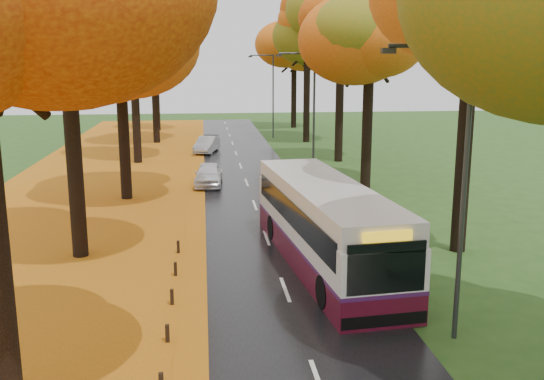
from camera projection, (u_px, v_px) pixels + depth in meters
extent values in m
cube|color=black|center=(253.00, 201.00, 32.87)|extent=(6.50, 90.00, 0.04)
cube|color=silver|center=(253.00, 201.00, 32.86)|extent=(0.12, 90.00, 0.01)
cube|color=#8E4C0C|center=(83.00, 206.00, 31.88)|extent=(12.00, 90.00, 0.02)
cube|color=orange|center=(197.00, 202.00, 32.53)|extent=(0.90, 90.00, 0.01)
cylinder|color=black|center=(73.00, 140.00, 22.82)|extent=(0.60, 0.60, 9.15)
cylinder|color=black|center=(123.00, 126.00, 32.72)|extent=(0.60, 0.60, 8.00)
ellipsoid|color=orange|center=(118.00, 31.00, 31.66)|extent=(9.20, 9.20, 7.18)
cylinder|color=black|center=(135.00, 105.00, 44.25)|extent=(0.60, 0.60, 8.58)
ellipsoid|color=orange|center=(132.00, 29.00, 43.11)|extent=(8.00, 8.00, 6.24)
cylinder|color=black|center=(155.00, 93.00, 54.93)|extent=(0.60, 0.60, 9.15)
ellipsoid|color=orange|center=(152.00, 27.00, 53.72)|extent=(9.20, 9.20, 7.18)
cylinder|color=black|center=(156.00, 93.00, 64.70)|extent=(0.60, 0.60, 8.00)
ellipsoid|color=orange|center=(155.00, 45.00, 63.64)|extent=(8.00, 8.00, 6.24)
cylinder|color=black|center=(465.00, 137.00, 23.50)|extent=(0.60, 0.60, 9.22)
cylinder|color=black|center=(367.00, 120.00, 35.19)|extent=(0.60, 0.60, 8.19)
ellipsoid|color=orange|center=(370.00, 29.00, 34.10)|extent=(9.20, 9.20, 7.18)
cylinder|color=black|center=(340.00, 103.00, 44.91)|extent=(0.60, 0.60, 8.70)
ellipsoid|color=orange|center=(341.00, 28.00, 43.76)|extent=(8.20, 8.20, 6.40)
cylinder|color=black|center=(307.00, 92.00, 55.47)|extent=(0.60, 0.60, 9.22)
ellipsoid|color=orange|center=(307.00, 27.00, 54.25)|extent=(9.20, 9.20, 7.18)
cylinder|color=black|center=(294.00, 91.00, 67.30)|extent=(0.60, 0.60, 8.19)
ellipsoid|color=orange|center=(294.00, 43.00, 66.21)|extent=(8.20, 8.20, 6.40)
cube|color=black|center=(167.00, 334.00, 16.49)|extent=(0.11, 0.11, 0.52)
cube|color=black|center=(172.00, 297.00, 19.01)|extent=(0.11, 0.11, 0.52)
cube|color=black|center=(175.00, 269.00, 21.54)|extent=(0.11, 0.11, 0.52)
cube|color=black|center=(178.00, 247.00, 24.06)|extent=(0.11, 0.11, 0.52)
cylinder|color=#333538|center=(464.00, 198.00, 15.98)|extent=(0.14, 0.14, 8.00)
cylinder|color=#333538|center=(432.00, 46.00, 15.03)|extent=(2.20, 0.11, 0.11)
cube|color=#333538|center=(388.00, 51.00, 14.94)|extent=(0.35, 0.18, 0.14)
cylinder|color=#333538|center=(314.00, 118.00, 37.34)|extent=(0.14, 0.14, 8.00)
cylinder|color=#333538|center=(297.00, 53.00, 36.39)|extent=(2.20, 0.11, 0.11)
cube|color=#333538|center=(279.00, 55.00, 36.30)|extent=(0.35, 0.18, 0.14)
cylinder|color=#333538|center=(273.00, 96.00, 58.70)|extent=(0.14, 0.14, 8.00)
cylinder|color=#333538|center=(262.00, 55.00, 57.75)|extent=(2.20, 0.11, 0.11)
cube|color=#333538|center=(250.00, 57.00, 57.66)|extent=(0.35, 0.18, 0.14)
cube|color=#480B1D|center=(324.00, 252.00, 22.64)|extent=(3.79, 11.83, 0.95)
cube|color=silver|center=(325.00, 222.00, 22.39)|extent=(3.79, 11.83, 1.37)
cube|color=silver|center=(325.00, 194.00, 22.17)|extent=(3.72, 11.60, 0.74)
cube|color=#431751|center=(325.00, 238.00, 22.53)|extent=(3.81, 11.86, 0.13)
cube|color=black|center=(325.00, 211.00, 22.30)|extent=(3.73, 10.91, 0.90)
cube|color=black|center=(386.00, 268.00, 16.82)|extent=(2.32, 0.29, 1.48)
cube|color=yellow|center=(388.00, 236.00, 16.63)|extent=(1.45, 0.21, 0.30)
cube|color=black|center=(384.00, 320.00, 17.17)|extent=(2.59, 0.38, 0.37)
cylinder|color=black|center=(325.00, 292.00, 18.60)|extent=(0.40, 1.08, 1.06)
cylinder|color=black|center=(398.00, 286.00, 19.10)|extent=(0.40, 1.08, 1.06)
cylinder|color=black|center=(273.00, 228.00, 25.71)|extent=(0.40, 1.08, 1.06)
cylinder|color=black|center=(327.00, 224.00, 26.21)|extent=(0.40, 1.08, 1.06)
imported|color=white|center=(209.00, 174.00, 36.73)|extent=(1.88, 4.09, 1.36)
imported|color=#9C9EA3|center=(207.00, 145.00, 49.60)|extent=(2.30, 4.17, 1.30)
imported|color=black|center=(207.00, 144.00, 50.94)|extent=(2.39, 4.09, 1.11)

